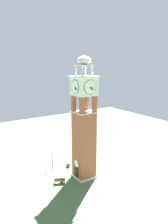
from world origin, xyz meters
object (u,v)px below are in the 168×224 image
at_px(clock_tower, 84,128).
at_px(park_bench, 60,180).
at_px(trash_bin, 62,180).
at_px(lamp_post, 52,154).

xyz_separation_m(clock_tower, park_bench, (-0.37, -4.06, -7.41)).
relative_size(clock_tower, trash_bin, 23.11).
height_order(clock_tower, lamp_post, clock_tower).
xyz_separation_m(clock_tower, trash_bin, (-0.54, -3.59, -7.49)).
relative_size(clock_tower, park_bench, 11.33).
height_order(park_bench, trash_bin, park_bench).
height_order(park_bench, lamp_post, lamp_post).
relative_size(clock_tower, lamp_post, 5.07).
bearing_deg(park_bench, clock_tower, 84.79).
distance_m(clock_tower, trash_bin, 8.33).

